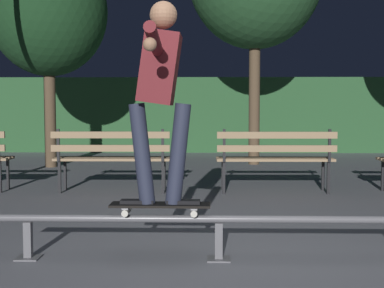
% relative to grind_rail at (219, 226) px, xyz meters
% --- Properties ---
extents(ground_plane, '(90.00, 90.00, 0.00)m').
position_rel_grind_rail_xyz_m(ground_plane, '(-0.00, -0.28, -0.27)').
color(ground_plane, slate).
extents(hedge_backdrop, '(24.00, 1.20, 1.87)m').
position_rel_grind_rail_xyz_m(hedge_backdrop, '(-0.00, 10.06, 0.67)').
color(hedge_backdrop, '#2D5B33').
rests_on(hedge_backdrop, ground).
extents(grind_rail, '(3.53, 0.18, 0.35)m').
position_rel_grind_rail_xyz_m(grind_rail, '(0.00, 0.00, 0.00)').
color(grind_rail, slate).
rests_on(grind_rail, ground).
extents(skateboard, '(0.78, 0.21, 0.09)m').
position_rel_grind_rail_xyz_m(skateboard, '(-0.46, 0.00, 0.16)').
color(skateboard, black).
rests_on(skateboard, grind_rail).
extents(skateboarder, '(0.62, 1.41, 1.56)m').
position_rel_grind_rail_xyz_m(skateboarder, '(-0.45, -0.00, 1.09)').
color(skateboarder, black).
rests_on(skateboarder, skateboard).
extents(park_bench_left_center, '(1.61, 0.44, 0.88)m').
position_rel_grind_rail_xyz_m(park_bench_left_center, '(-1.39, 3.27, 0.27)').
color(park_bench_left_center, black).
rests_on(park_bench_left_center, ground).
extents(park_bench_right_center, '(1.61, 0.44, 0.88)m').
position_rel_grind_rail_xyz_m(park_bench_right_center, '(0.85, 3.27, 0.27)').
color(park_bench_right_center, black).
rests_on(park_bench_right_center, ground).
extents(tree_far_left, '(2.23, 2.23, 4.19)m').
position_rel_grind_rail_xyz_m(tree_far_left, '(-3.09, 6.31, 2.68)').
color(tree_far_left, brown).
rests_on(tree_far_left, ground).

